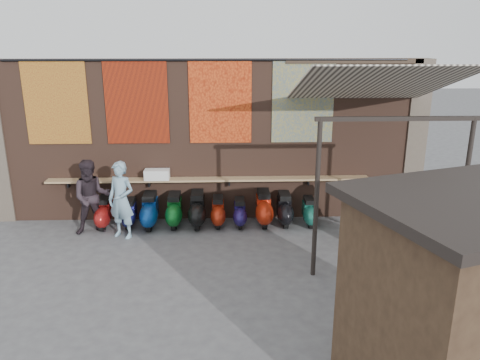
{
  "coord_description": "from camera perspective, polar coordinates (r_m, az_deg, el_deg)",
  "views": [
    {
      "loc": [
        0.37,
        -8.82,
        4.45
      ],
      "look_at": [
        0.73,
        1.2,
        1.42
      ],
      "focal_mm": 35.0,
      "sensor_mm": 36.0,
      "label": 1
    }
  ],
  "objects": [
    {
      "name": "awning_ledger",
      "position": [
        11.75,
        13.82,
        13.92
      ],
      "size": [
        3.3,
        0.08,
        0.12
      ],
      "primitive_type": "cube",
      "color": "#33261C",
      "rests_on": "brick_wall"
    },
    {
      "name": "scooter_stool_2",
      "position": [
        11.67,
        -10.93,
        -3.71
      ],
      "size": [
        0.4,
        0.88,
        0.84
      ],
      "primitive_type": null,
      "color": "navy",
      "rests_on": "ground"
    },
    {
      "name": "market_stall",
      "position": [
        6.38,
        25.88,
        -14.22
      ],
      "size": [
        2.93,
        2.54,
        2.67
      ],
      "primitive_type": "cube",
      "rotation": [
        0.0,
        0.0,
        0.32
      ],
      "color": "black",
      "rests_on": "ground"
    },
    {
      "name": "tapestry_orange",
      "position": [
        11.4,
        -2.41,
        9.5
      ],
      "size": [
        1.5,
        0.02,
        2.0
      ],
      "primitive_type": "cube",
      "color": "#D34C1A",
      "rests_on": "brick_wall"
    },
    {
      "name": "shopper_grey",
      "position": [
        10.3,
        17.49,
        -4.33
      ],
      "size": [
        1.24,
        0.88,
        1.74
      ],
      "primitive_type": "imported",
      "rotation": [
        0.0,
        0.0,
        2.92
      ],
      "color": "#535256",
      "rests_on": "ground"
    },
    {
      "name": "scooter_stool_6",
      "position": [
        11.56,
        -0.03,
        -4.03
      ],
      "size": [
        0.32,
        0.71,
        0.67
      ],
      "primitive_type": null,
      "color": "#1D144C",
      "rests_on": "ground"
    },
    {
      "name": "awning_header",
      "position": [
        8.9,
        18.71,
        7.1
      ],
      "size": [
        3.0,
        0.08,
        0.08
      ],
      "primitive_type": "cube",
      "color": "black",
      "rests_on": "awning_post_left"
    },
    {
      "name": "scooter_stool_1",
      "position": [
        11.83,
        -13.31,
        -3.98
      ],
      "size": [
        0.32,
        0.72,
        0.68
      ],
      "primitive_type": null,
      "color": "navy",
      "rests_on": "ground"
    },
    {
      "name": "scooter_stool_7",
      "position": [
        11.62,
        2.9,
        -3.46
      ],
      "size": [
        0.4,
        0.89,
        0.85
      ],
      "primitive_type": null,
      "color": "#A8210C",
      "rests_on": "ground"
    },
    {
      "name": "tapestry_multi",
      "position": [
        11.56,
        7.69,
        9.47
      ],
      "size": [
        1.5,
        0.02,
        2.0
      ],
      "primitive_type": "cube",
      "color": "#244A86",
      "rests_on": "brick_wall"
    },
    {
      "name": "shelf_box",
      "position": [
        11.69,
        -10.09,
        0.67
      ],
      "size": [
        0.61,
        0.3,
        0.25
      ],
      "primitive_type": "cube",
      "color": "white",
      "rests_on": "eating_counter"
    },
    {
      "name": "pier_right",
      "position": [
        12.73,
        20.36,
        4.67
      ],
      "size": [
        0.5,
        0.5,
        4.0
      ],
      "primitive_type": "cube",
      "color": "#4C4238",
      "rests_on": "ground"
    },
    {
      "name": "stall_sign",
      "position": [
        6.72,
        20.73,
        -6.27
      ],
      "size": [
        1.15,
        0.42,
        0.5
      ],
      "primitive_type": "cube",
      "rotation": [
        0.0,
        0.0,
        0.32
      ],
      "color": "gold",
      "rests_on": "market_stall"
    },
    {
      "name": "hang_rail",
      "position": [
        11.31,
        -4.05,
        14.4
      ],
      "size": [
        9.5,
        0.06,
        0.06
      ],
      "primitive_type": "cylinder",
      "rotation": [
        0.0,
        1.57,
        0.0
      ],
      "color": "black",
      "rests_on": "brick_wall"
    },
    {
      "name": "shopper_tan",
      "position": [
        10.68,
        15.46,
        -3.88
      ],
      "size": [
        0.89,
        0.73,
        1.57
      ],
      "primitive_type": "imported",
      "rotation": [
        0.0,
        0.0,
        0.35
      ],
      "color": "#92865D",
      "rests_on": "ground"
    },
    {
      "name": "brick_wall",
      "position": [
        11.79,
        -3.81,
        4.79
      ],
      "size": [
        10.0,
        0.4,
        4.0
      ],
      "primitive_type": "cube",
      "color": "brown",
      "rests_on": "ground"
    },
    {
      "name": "awning_post_left",
      "position": [
        8.89,
        9.3,
        -2.44
      ],
      "size": [
        0.09,
        0.09,
        3.1
      ],
      "primitive_type": "cylinder",
      "color": "black",
      "rests_on": "ground"
    },
    {
      "name": "diner_left",
      "position": [
        11.08,
        -14.27,
        -2.38
      ],
      "size": [
        0.78,
        0.67,
        1.81
      ],
      "primitive_type": "imported",
      "rotation": [
        0.0,
        0.0,
        -0.42
      ],
      "color": "#7A9EB2",
      "rests_on": "ground"
    },
    {
      "name": "scooter_stool_8",
      "position": [
        11.68,
        5.44,
        -3.57
      ],
      "size": [
        0.38,
        0.83,
        0.79
      ],
      "primitive_type": null,
      "color": "black",
      "rests_on": "ground"
    },
    {
      "name": "diner_right",
      "position": [
        11.49,
        -17.61,
        -2.0
      ],
      "size": [
        1.03,
        0.89,
        1.8
      ],
      "primitive_type": "imported",
      "rotation": [
        0.0,
        0.0,
        0.27
      ],
      "color": "#292026",
      "rests_on": "ground"
    },
    {
      "name": "tapestry_sun",
      "position": [
        11.58,
        -12.49,
        9.24
      ],
      "size": [
        1.5,
        0.02,
        2.0
      ],
      "primitive_type": "cube",
      "color": "red",
      "rests_on": "brick_wall"
    },
    {
      "name": "scooter_stool_4",
      "position": [
        11.57,
        -5.22,
        -3.61
      ],
      "size": [
        0.4,
        0.89,
        0.85
      ],
      "primitive_type": null,
      "color": "black",
      "rests_on": "ground"
    },
    {
      "name": "shopper_navy",
      "position": [
        10.32,
        18.44,
        -4.82
      ],
      "size": [
        0.96,
        0.47,
        1.59
      ],
      "primitive_type": "imported",
      "rotation": [
        0.0,
        0.0,
        3.23
      ],
      "color": "black",
      "rests_on": "ground"
    },
    {
      "name": "stall_shelf",
      "position": [
        7.14,
        19.91,
        -13.4
      ],
      "size": [
        1.97,
        0.75,
        0.06
      ],
      "primitive_type": "cube",
      "rotation": [
        0.0,
        0.0,
        0.32
      ],
      "color": "#473321",
      "rests_on": "market_stall"
    },
    {
      "name": "eating_counter",
      "position": [
        11.65,
        -3.78,
        0.07
      ],
      "size": [
        8.0,
        0.32,
        0.05
      ],
      "primitive_type": "cube",
      "color": "#9E7A51",
      "rests_on": "brick_wall"
    },
    {
      "name": "awning_canvas",
      "position": [
        10.25,
        16.05,
        11.15
      ],
      "size": [
        3.2,
        3.28,
        0.97
      ],
      "primitive_type": "cube",
      "rotation": [
        -0.28,
        0.0,
        0.0
      ],
      "color": "beige",
      "rests_on": "brick_wall"
    },
    {
      "name": "scooter_stool_0",
      "position": [
        11.93,
        -16.21,
        -3.85
      ],
      "size": [
        0.36,
        0.79,
        0.75
      ],
      "primitive_type": null,
      "color": "maroon",
      "rests_on": "ground"
    },
    {
      "name": "scooter_stool_3",
      "position": [
        11.64,
        -7.99,
        -3.69
      ],
      "size": [
        0.38,
        0.85,
        0.81
      ],
      "primitive_type": null,
      "color": "#0D5C1E",
      "rests_on": "ground"
    },
    {
      "name": "awning_post_right",
      "position": [
        9.83,
        25.54,
        -2.04
      ],
      "size": [
        0.09,
        0.09,
        3.1
      ],
      "primitive_type": "cylinder",
      "color": "black",
      "rests_on": "ground"
    },
    {
      "name": "tapestry_redgold",
      "position": [
        12.07,
        -21.5,
        8.77
      ],
      "size": [
        1.5,
        0.02,
        2.0
      ],
      "primitive_type": "cube",
      "color": "maroon",
      "rests_on": "brick_wall"
    },
    {
      "name": "scooter_stool_5",
      "position": [
        11.58,
        -2.68,
        -3.88
      ],
      "size": [
        0.34,
        0.75,
        0.72
      ],
      "primitive_type": null,
      "color": "maroon",
      "rests_on": "ground"
    },
    {
      "name": "ground",
      "position": [
        9.89,
        -4.03,
        -9.97
      ],
      "size": [
        70.0,
        70.0,
        0.0
      ],
      "primitive_type": "plane",
      "color": "#474749",
      "rests_on": "ground"
    },
    {
      "name": "scooter_stool_9",
      "position": [
        11.73,
        8.43,
        -3.87
      ],
      "size": [
        0.32,
        0.72,
        0.68
      ],
      "primitive_type": null,
      "color": "#175C4D",
      "rests_on": "ground"
    }
  ]
}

